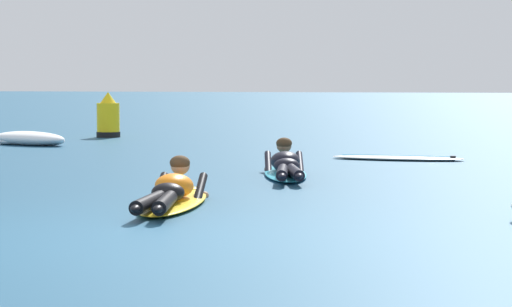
{
  "coord_description": "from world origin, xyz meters",
  "views": [
    {
      "loc": [
        2.51,
        -8.38,
        1.37
      ],
      "look_at": [
        0.22,
        3.98,
        0.41
      ],
      "focal_mm": 73.61,
      "sensor_mm": 36.0,
      "label": 1
    }
  ],
  "objects": [
    {
      "name": "ground_plane",
      "position": [
        0.0,
        10.0,
        0.0
      ],
      "size": [
        120.0,
        120.0,
        0.0
      ],
      "primitive_type": "plane",
      "color": "navy"
    },
    {
      "name": "surfer_near",
      "position": [
        -0.3,
        2.04,
        0.13
      ],
      "size": [
        0.79,
        2.7,
        0.54
      ],
      "color": "yellow",
      "rests_on": "ground"
    },
    {
      "name": "surfer_far",
      "position": [
        0.37,
        5.36,
        0.13
      ],
      "size": [
        1.0,
        2.75,
        0.54
      ],
      "color": "#2DB2D1",
      "rests_on": "ground"
    },
    {
      "name": "drifting_surfboard",
      "position": [
        1.72,
        8.4,
        0.03
      ],
      "size": [
        2.14,
        0.75,
        0.16
      ],
      "color": "white",
      "rests_on": "ground"
    },
    {
      "name": "whitewater_front",
      "position": [
        -5.45,
        10.62,
        0.13
      ],
      "size": [
        1.88,
        1.27,
        0.27
      ],
      "color": "white",
      "rests_on": "ground"
    },
    {
      "name": "channel_marker_buoy",
      "position": [
        -4.76,
        13.32,
        0.39
      ],
      "size": [
        0.52,
        0.52,
        0.98
      ],
      "color": "yellow",
      "rests_on": "ground"
    }
  ]
}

